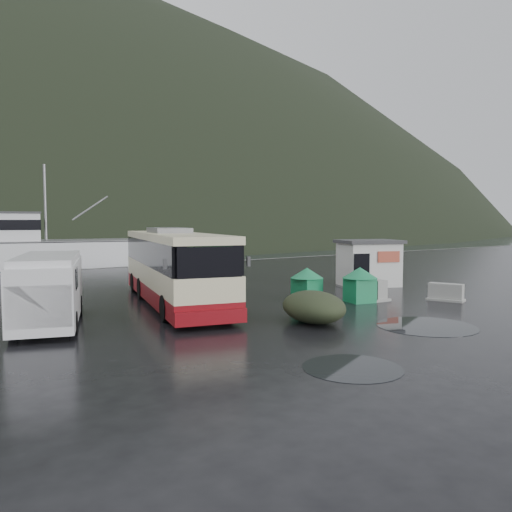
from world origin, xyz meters
TOP-DOWN VIEW (x-y plane):
  - ground at (0.00, 0.00)m, footprint 160.00×160.00m
  - quay_edge at (0.00, 20.00)m, footprint 160.00×0.60m
  - coach_bus at (-3.06, 2.94)m, footprint 5.50×11.43m
  - white_van at (-8.29, 1.43)m, footprint 3.61×5.86m
  - waste_bin_left at (1.86, 0.27)m, footprint 1.08×1.08m
  - waste_bin_right at (3.41, -1.30)m, footprint 1.27×1.27m
  - dome_tent at (-1.03, -3.31)m, footprint 2.55×3.10m
  - ticket_kiosk at (7.78, 2.07)m, footprint 3.71×3.28m
  - jersey_barrier_a at (4.31, -1.01)m, footprint 1.06×1.86m
  - jersey_barrier_b at (6.64, -3.23)m, footprint 1.19×1.64m
  - fishing_trawler at (0.78, 28.66)m, footprint 24.17×9.74m
  - puddles at (2.16, -3.71)m, footprint 13.72×12.35m

SIDE VIEW (x-z plane):
  - ground at x=0.00m, z-range 0.00..0.00m
  - quay_edge at x=0.00m, z-range -0.75..0.75m
  - coach_bus at x=-3.06m, z-range -1.56..1.56m
  - white_van at x=-8.29m, z-range -1.16..1.16m
  - waste_bin_left at x=1.86m, z-range -0.70..0.70m
  - waste_bin_right at x=3.41m, z-range -0.73..0.73m
  - dome_tent at x=-1.03m, z-range -0.53..0.53m
  - ticket_kiosk at x=7.78m, z-range -1.20..1.20m
  - jersey_barrier_a at x=4.31m, z-range -0.45..0.45m
  - jersey_barrier_b at x=6.64m, z-range -0.37..0.37m
  - fishing_trawler at x=0.78m, z-range -4.72..4.72m
  - puddles at x=2.16m, z-range 0.00..0.01m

